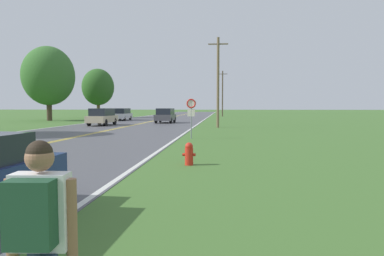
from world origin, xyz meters
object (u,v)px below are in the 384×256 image
Objects in this scene: tree_left_verge at (98,87)px; tree_mid_treeline at (48,76)px; car_champagne_van_approaching at (102,116)px; car_dark_grey_hatchback_mid_near at (165,115)px; traffic_sign at (191,108)px; car_silver_hatchback_mid_far at (122,114)px; hitchhiker_person at (39,224)px; fire_hydrant at (189,154)px.

tree_left_verge is 0.82× the size of tree_mid_treeline.
car_champagne_van_approaching reaches higher than car_dark_grey_hatchback_mid_near.
traffic_sign is 0.65× the size of car_dark_grey_hatchback_mid_near.
traffic_sign reaches higher than car_silver_hatchback_mid_far.
car_champagne_van_approaching reaches higher than car_silver_hatchback_mid_far.
tree_left_verge reaches higher than traffic_sign.
car_dark_grey_hatchback_mid_near is 0.86× the size of car_silver_hatchback_mid_far.
car_champagne_van_approaching is at bearing -43.53° from tree_mid_treeline.
traffic_sign reaches higher than hitchhiker_person.
traffic_sign is 32.61m from tree_mid_treeline.
tree_left_verge is at bearing -136.98° from car_dark_grey_hatchback_mid_near.
car_dark_grey_hatchback_mid_near reaches higher than car_silver_hatchback_mid_far.
fire_hydrant is 37.34m from car_silver_hatchback_mid_far.
fire_hydrant is 40.51m from tree_mid_treeline.
tree_mid_treeline reaches higher than traffic_sign.
fire_hydrant is 0.31× the size of traffic_sign.
tree_mid_treeline is (-2.55, -11.49, 0.86)m from tree_left_verge.
car_champagne_van_approaching is (-11.15, 22.57, 0.54)m from fire_hydrant.
tree_mid_treeline is at bearing 123.97° from fire_hydrant.
car_dark_grey_hatchback_mid_near is (-4.84, 19.12, -0.91)m from traffic_sign.
traffic_sign is (-0.80, 9.22, 1.43)m from fire_hydrant.
traffic_sign is 19.74m from car_dark_grey_hatchback_mid_near.
fire_hydrant is (0.30, 8.65, -0.64)m from hitchhiker_person.
car_dark_grey_hatchback_mid_near is (5.51, 5.77, -0.02)m from car_champagne_van_approaching.
fire_hydrant is 0.17× the size of car_silver_hatchback_mid_far.
car_dark_grey_hatchback_mid_near reaches higher than hitchhiker_person.
car_champagne_van_approaching reaches higher than hitchhiker_person.
tree_mid_treeline is 2.68× the size of car_dark_grey_hatchback_mid_near.
traffic_sign is at bearing 16.33° from car_dark_grey_hatchback_mid_near.
tree_left_verge is at bearing 15.96° from hitchhiker_person.
hitchhiker_person is 0.70× the size of traffic_sign.
tree_left_verge is 1.89× the size of car_champagne_van_approaching.
fire_hydrant is at bearing -66.06° from tree_left_verge.
car_silver_hatchback_mid_far is at bearing 10.61° from tree_mid_treeline.
hitchhiker_person is 37.37m from car_dark_grey_hatchback_mid_near.
traffic_sign is at bearing -48.06° from tree_mid_treeline.
traffic_sign reaches higher than car_dark_grey_hatchback_mid_near.
hitchhiker_person is at bearing -69.88° from tree_left_verge.
tree_mid_treeline is at bearing -104.26° from car_dark_grey_hatchback_mid_near.
tree_mid_treeline reaches higher than car_champagne_van_approaching.
fire_hydrant is 25.18m from car_champagne_van_approaching.
hitchhiker_person is at bearing -91.97° from fire_hydrant.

